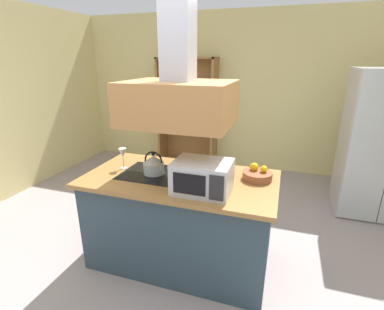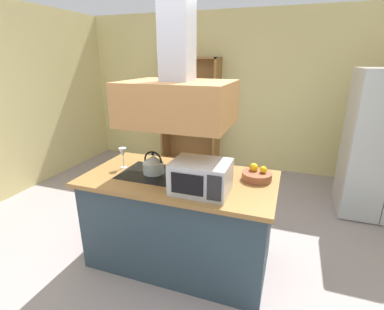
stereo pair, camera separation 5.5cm
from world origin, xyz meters
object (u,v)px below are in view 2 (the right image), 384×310
object	(u,v)px
wine_glass_on_counter	(123,153)
dish_cabinet	(191,119)
fruit_bowl	(257,175)
microwave	(201,177)
kettle	(153,164)
cutting_board	(202,170)

from	to	relation	value
wine_glass_on_counter	dish_cabinet	bearing A→B (deg)	95.15
fruit_bowl	wine_glass_on_counter	bearing A→B (deg)	-173.60
dish_cabinet	microwave	size ratio (longest dim) A/B	4.24
kettle	microwave	distance (m)	0.59
cutting_board	fruit_bowl	xyz separation A→B (m)	(0.52, -0.04, 0.03)
cutting_board	wine_glass_on_counter	xyz separation A→B (m)	(-0.76, -0.19, 0.14)
fruit_bowl	kettle	bearing A→B (deg)	-169.43
kettle	fruit_bowl	distance (m)	0.96
kettle	wine_glass_on_counter	xyz separation A→B (m)	(-0.34, 0.03, 0.06)
microwave	wine_glass_on_counter	world-z (taller)	microwave
cutting_board	fruit_bowl	size ratio (longest dim) A/B	1.29
cutting_board	kettle	bearing A→B (deg)	-152.41
kettle	microwave	bearing A→B (deg)	-22.35
kettle	cutting_board	size ratio (longest dim) A/B	0.64
microwave	fruit_bowl	xyz separation A→B (m)	(0.40, 0.40, -0.09)
dish_cabinet	kettle	xyz separation A→B (m)	(0.58, -2.67, 0.13)
cutting_board	microwave	distance (m)	0.47
wine_glass_on_counter	cutting_board	bearing A→B (deg)	13.76
dish_cabinet	microwave	distance (m)	3.10
microwave	fruit_bowl	size ratio (longest dim) A/B	1.74
cutting_board	microwave	world-z (taller)	microwave
kettle	wine_glass_on_counter	bearing A→B (deg)	174.81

